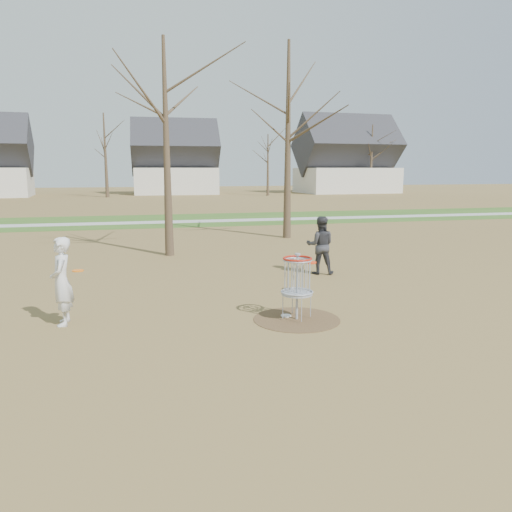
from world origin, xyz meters
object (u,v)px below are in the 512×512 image
(player_standing, at_px, (62,281))
(disc_grounded, at_px, (286,316))
(player_throwing, at_px, (320,245))
(disc_golf_basket, at_px, (297,276))

(player_standing, bearing_deg, disc_grounded, 81.71)
(player_throwing, distance_m, disc_grounded, 4.62)
(player_throwing, xyz_separation_m, disc_grounded, (-2.26, -3.95, -0.84))
(disc_grounded, distance_m, disc_golf_basket, 0.94)
(player_standing, xyz_separation_m, player_throwing, (6.73, 3.41, -0.02))
(player_standing, distance_m, disc_grounded, 4.59)
(player_standing, distance_m, player_throwing, 7.55)
(player_standing, relative_size, disc_golf_basket, 1.30)
(player_standing, height_order, disc_grounded, player_standing)
(disc_grounded, xyz_separation_m, disc_golf_basket, (0.15, -0.25, 0.89))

